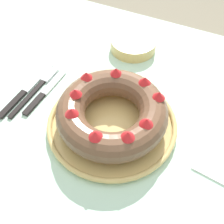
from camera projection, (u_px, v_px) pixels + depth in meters
ground_plane at (110, 213)px, 1.22m from camera, size 8.00×8.00×0.00m
dining_table at (109, 138)px, 0.72m from camera, size 1.39×0.96×0.72m
serving_dish at (112, 123)px, 0.63m from camera, size 0.31×0.31×0.02m
bundt_cake at (112, 112)px, 0.60m from camera, size 0.26×0.26×0.08m
fork at (38, 88)px, 0.72m from camera, size 0.02×0.20×0.01m
serving_knife at (24, 93)px, 0.71m from camera, size 0.02×0.22×0.01m
cake_knife at (42, 95)px, 0.70m from camera, size 0.02×0.18×0.01m
side_bowl at (133, 44)px, 0.82m from camera, size 0.14×0.14×0.04m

